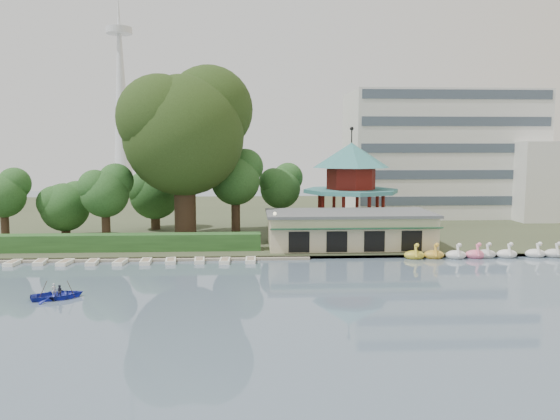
{
  "coord_description": "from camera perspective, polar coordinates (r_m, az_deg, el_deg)",
  "views": [
    {
      "loc": [
        -0.99,
        -38.24,
        11.4
      ],
      "look_at": [
        2.0,
        18.0,
        5.0
      ],
      "focal_mm": 35.0,
      "sensor_mm": 36.0,
      "label": 1
    }
  ],
  "objects": [
    {
      "name": "lamp_post",
      "position": [
        57.86,
        -0.55,
        -1.53
      ],
      "size": [
        0.36,
        0.36,
        4.28
      ],
      "color": "black",
      "rests_on": "shore"
    },
    {
      "name": "ground_plane",
      "position": [
        39.92,
        -1.52,
        -10.11
      ],
      "size": [
        220.0,
        220.0,
        0.0
      ],
      "primitive_type": "plane",
      "color": "slate",
      "rests_on": "ground"
    },
    {
      "name": "hedge",
      "position": [
        61.23,
        -16.25,
        -3.27
      ],
      "size": [
        30.0,
        2.0,
        1.8
      ],
      "primitive_type": "cube",
      "color": "#2B5824",
      "rests_on": "shore"
    },
    {
      "name": "swan_boats",
      "position": [
        61.77,
        22.1,
        -4.26
      ],
      "size": [
        19.7,
        2.1,
        1.92
      ],
      "color": "gold",
      "rests_on": "ground"
    },
    {
      "name": "moored_rowboats",
      "position": [
        56.7,
        -16.39,
        -5.2
      ],
      "size": [
        26.85,
        2.73,
        0.36
      ],
      "color": "white",
      "rests_on": "ground"
    },
    {
      "name": "small_trees",
      "position": [
        71.46,
        -13.0,
        2.11
      ],
      "size": [
        38.84,
        16.29,
        10.94
      ],
      "color": "#3A281C",
      "rests_on": "shore"
    },
    {
      "name": "broadcast_tower",
      "position": [
        184.29,
        -16.33,
        13.27
      ],
      "size": [
        8.0,
        8.0,
        96.0
      ],
      "color": "silver",
      "rests_on": "ground"
    },
    {
      "name": "dock",
      "position": [
        57.64,
        -14.05,
        -5.0
      ],
      "size": [
        34.0,
        1.6,
        0.24
      ],
      "primitive_type": "cube",
      "color": "gray",
      "rests_on": "ground"
    },
    {
      "name": "office_building",
      "position": [
        93.52,
        18.12,
        5.14
      ],
      "size": [
        38.0,
        18.0,
        20.0
      ],
      "color": "silver",
      "rests_on": "shore"
    },
    {
      "name": "pavilion",
      "position": [
        71.54,
        7.43,
        3.29
      ],
      "size": [
        12.4,
        12.4,
        13.5
      ],
      "color": "beige",
      "rests_on": "shore"
    },
    {
      "name": "big_tree",
      "position": [
        66.98,
        -9.85,
        8.57
      ],
      "size": [
        15.83,
        14.76,
        21.12
      ],
      "color": "#3A281C",
      "rests_on": "shore"
    },
    {
      "name": "rowboat_with_passengers",
      "position": [
        45.26,
        -22.27,
        -7.88
      ],
      "size": [
        6.27,
        5.37,
        2.01
      ],
      "color": "#2630AF",
      "rests_on": "ground"
    },
    {
      "name": "boathouse",
      "position": [
        61.87,
        7.23,
        -1.96
      ],
      "size": [
        18.6,
        9.39,
        3.9
      ],
      "color": "beige",
      "rests_on": "shore"
    },
    {
      "name": "shore",
      "position": [
        90.94,
        -2.4,
        -0.6
      ],
      "size": [
        220.0,
        70.0,
        0.4
      ],
      "primitive_type": "cube",
      "color": "#424930",
      "rests_on": "ground"
    },
    {
      "name": "embankment",
      "position": [
        56.68,
        -1.99,
        -4.97
      ],
      "size": [
        220.0,
        0.6,
        0.3
      ],
      "primitive_type": "cube",
      "color": "gray",
      "rests_on": "ground"
    }
  ]
}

